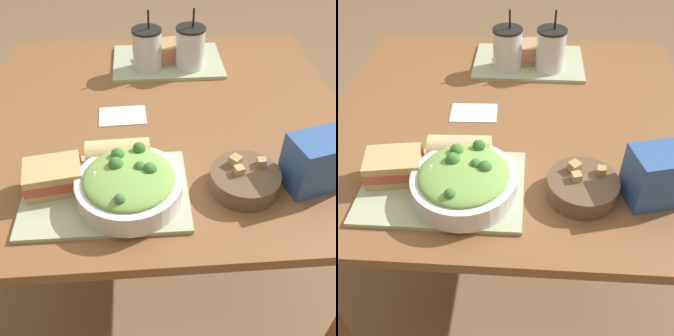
% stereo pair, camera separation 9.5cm
% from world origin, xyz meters
% --- Properties ---
extents(ground_plane, '(12.00, 12.00, 0.00)m').
position_xyz_m(ground_plane, '(0.00, 0.00, 0.00)').
color(ground_plane, '#846647').
extents(dining_table, '(1.13, 1.09, 0.76)m').
position_xyz_m(dining_table, '(0.00, 0.00, 0.66)').
color(dining_table, brown).
rests_on(dining_table, ground_plane).
extents(tray_near, '(0.39, 0.27, 0.01)m').
position_xyz_m(tray_near, '(-0.16, -0.33, 0.77)').
color(tray_near, '#B2BC99').
rests_on(tray_near, dining_table).
extents(tray_far, '(0.39, 0.27, 0.01)m').
position_xyz_m(tray_far, '(0.04, 0.33, 0.77)').
color(tray_far, '#B2BC99').
rests_on(tray_far, dining_table).
extents(salad_bowl, '(0.25, 0.25, 0.10)m').
position_xyz_m(salad_bowl, '(-0.10, -0.35, 0.82)').
color(salad_bowl, white).
rests_on(salad_bowl, tray_near).
extents(soup_bowl, '(0.17, 0.17, 0.07)m').
position_xyz_m(soup_bowl, '(0.18, -0.33, 0.79)').
color(soup_bowl, brown).
rests_on(soup_bowl, dining_table).
extents(sandwich_near, '(0.15, 0.12, 0.06)m').
position_xyz_m(sandwich_near, '(-0.28, -0.30, 0.81)').
color(sandwich_near, tan).
rests_on(sandwich_near, tray_near).
extents(baguette_near, '(0.16, 0.08, 0.07)m').
position_xyz_m(baguette_near, '(-0.12, -0.23, 0.81)').
color(baguette_near, '#DBBC84').
rests_on(baguette_near, tray_near).
extents(sandwich_far, '(0.15, 0.13, 0.06)m').
position_xyz_m(sandwich_far, '(0.04, 0.34, 0.81)').
color(sandwich_far, tan).
rests_on(sandwich_far, tray_far).
extents(drink_cup_dark, '(0.10, 0.10, 0.20)m').
position_xyz_m(drink_cup_dark, '(-0.04, 0.28, 0.84)').
color(drink_cup_dark, silver).
rests_on(drink_cup_dark, tray_far).
extents(drink_cup_red, '(0.10, 0.10, 0.21)m').
position_xyz_m(drink_cup_red, '(0.11, 0.28, 0.84)').
color(drink_cup_red, silver).
rests_on(drink_cup_red, tray_far).
extents(chip_bag, '(0.17, 0.13, 0.14)m').
position_xyz_m(chip_bag, '(0.35, -0.32, 0.83)').
color(chip_bag, '#335BA3').
rests_on(chip_bag, dining_table).
extents(napkin_folded, '(0.14, 0.10, 0.00)m').
position_xyz_m(napkin_folded, '(-0.12, 0.00, 0.77)').
color(napkin_folded, white).
rests_on(napkin_folded, dining_table).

